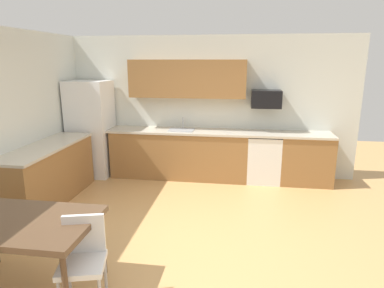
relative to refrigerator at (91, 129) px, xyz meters
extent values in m
plane|color=tan|center=(2.18, -2.22, -0.93)|extent=(12.00, 12.00, 0.00)
cube|color=silver|center=(2.18, 0.43, 0.42)|extent=(5.80, 0.10, 2.70)
cube|color=olive|center=(1.74, 0.08, -0.48)|extent=(2.62, 0.60, 0.90)
cube|color=olive|center=(4.12, 0.08, -0.48)|extent=(0.93, 0.60, 0.90)
cube|color=olive|center=(-0.12, -1.42, -0.48)|extent=(0.60, 2.00, 0.90)
cube|color=beige|center=(2.18, 0.08, -0.01)|extent=(4.80, 0.64, 0.04)
cube|color=beige|center=(-0.12, -1.42, -0.01)|extent=(0.64, 2.00, 0.04)
cube|color=olive|center=(1.88, 0.21, 0.97)|extent=(2.20, 0.34, 0.70)
cube|color=white|center=(0.00, 0.00, 0.00)|extent=(0.76, 0.70, 1.86)
cube|color=white|center=(3.35, 0.08, -0.49)|extent=(0.60, 0.60, 0.88)
cube|color=black|center=(3.35, 0.08, -0.03)|extent=(0.60, 0.60, 0.03)
cube|color=black|center=(3.35, 0.18, 0.62)|extent=(0.54, 0.36, 0.32)
cube|color=#A5A8AD|center=(1.79, 0.08, -0.05)|extent=(0.48, 0.40, 0.14)
cylinder|color=#B2B5BA|center=(1.79, 0.26, 0.11)|extent=(0.02, 0.02, 0.24)
cube|color=brown|center=(0.86, -3.48, -0.19)|extent=(1.40, 0.90, 0.06)
cylinder|color=brown|center=(1.50, -3.09, -0.58)|extent=(0.05, 0.05, 0.71)
cube|color=white|center=(1.53, -3.62, -0.48)|extent=(0.49, 0.49, 0.05)
cube|color=white|center=(1.48, -3.45, -0.28)|extent=(0.38, 0.14, 0.40)
cylinder|color=#B2B2B7|center=(1.32, -3.50, -0.72)|extent=(0.03, 0.03, 0.42)
cylinder|color=#B2B2B7|center=(1.65, -3.41, -0.72)|extent=(0.03, 0.03, 0.42)
camera|label=1|loc=(2.89, -6.11, 1.30)|focal=31.39mm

